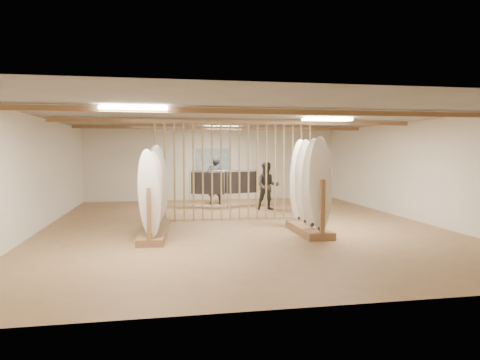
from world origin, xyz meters
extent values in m
plane|color=#A87D51|center=(0.00, 0.00, 0.00)|extent=(12.00, 12.00, 0.00)
plane|color=gray|center=(0.00, 0.00, 2.80)|extent=(12.00, 12.00, 0.00)
plane|color=white|center=(0.00, 6.00, 1.40)|extent=(12.00, 0.00, 12.00)
plane|color=white|center=(0.00, -6.00, 1.40)|extent=(12.00, 0.00, 12.00)
plane|color=white|center=(-5.00, 0.00, 1.40)|extent=(0.00, 12.00, 12.00)
plane|color=white|center=(5.00, 0.00, 1.40)|extent=(0.00, 12.00, 12.00)
cube|color=olive|center=(0.00, 0.00, 2.72)|extent=(9.50, 6.12, 0.10)
cube|color=white|center=(0.00, 0.00, 2.74)|extent=(1.20, 0.35, 0.06)
cylinder|color=#A78951|center=(-2.20, 0.80, 1.40)|extent=(0.05, 0.05, 2.78)
cylinder|color=#A78951|center=(-1.94, 0.80, 1.40)|extent=(0.05, 0.05, 2.78)
cylinder|color=#A78951|center=(-1.68, 0.80, 1.40)|extent=(0.05, 0.05, 2.78)
cylinder|color=#A78951|center=(-1.42, 0.80, 1.40)|extent=(0.05, 0.05, 2.78)
cylinder|color=#A78951|center=(-1.16, 0.80, 1.40)|extent=(0.05, 0.05, 2.78)
cylinder|color=#A78951|center=(-0.91, 0.80, 1.40)|extent=(0.05, 0.05, 2.78)
cylinder|color=#A78951|center=(-0.65, 0.80, 1.40)|extent=(0.05, 0.05, 2.78)
cylinder|color=#A78951|center=(-0.39, 0.80, 1.40)|extent=(0.05, 0.05, 2.78)
cylinder|color=#A78951|center=(-0.13, 0.80, 1.40)|extent=(0.05, 0.05, 2.78)
cylinder|color=#A78951|center=(0.13, 0.80, 1.40)|extent=(0.05, 0.05, 2.78)
cylinder|color=#A78951|center=(0.39, 0.80, 1.40)|extent=(0.05, 0.05, 2.78)
cylinder|color=#A78951|center=(0.65, 0.80, 1.40)|extent=(0.05, 0.05, 2.78)
cylinder|color=#A78951|center=(0.91, 0.80, 1.40)|extent=(0.05, 0.05, 2.78)
cylinder|color=#A78951|center=(1.16, 0.80, 1.40)|extent=(0.05, 0.05, 2.78)
cylinder|color=#A78951|center=(1.42, 0.80, 1.40)|extent=(0.05, 0.05, 2.78)
cylinder|color=#A78951|center=(1.68, 0.80, 1.40)|extent=(0.05, 0.05, 2.78)
cylinder|color=#A78951|center=(1.94, 0.80, 1.40)|extent=(0.05, 0.05, 2.78)
cylinder|color=#A78951|center=(2.20, 0.80, 1.40)|extent=(0.05, 0.05, 2.78)
cube|color=teal|center=(0.00, 5.98, 1.60)|extent=(1.40, 0.03, 0.90)
cube|color=olive|center=(-2.19, -0.81, 0.08)|extent=(0.76, 2.95, 0.15)
cylinder|color=black|center=(-2.19, -0.81, 1.02)|extent=(0.21, 2.86, 0.01)
ellipsoid|color=silver|center=(-2.28, -2.07, 1.10)|extent=(0.49, 0.09, 1.89)
ellipsoid|color=silver|center=(-2.25, -1.65, 1.10)|extent=(0.49, 0.09, 1.89)
ellipsoid|color=silver|center=(-2.22, -1.23, 1.10)|extent=(0.49, 0.09, 1.89)
ellipsoid|color=silver|center=(-2.19, -0.81, 1.10)|extent=(0.49, 0.09, 1.89)
ellipsoid|color=silver|center=(-2.16, -0.40, 1.10)|extent=(0.49, 0.09, 1.89)
ellipsoid|color=silver|center=(-2.13, 0.02, 1.10)|extent=(0.49, 0.09, 1.89)
ellipsoid|color=silver|center=(-2.11, 0.44, 1.10)|extent=(0.49, 0.09, 1.89)
cube|color=olive|center=(1.43, -1.34, 0.08)|extent=(0.65, 1.94, 0.17)
cylinder|color=black|center=(1.43, -1.34, 1.12)|extent=(0.04, 1.88, 0.01)
ellipsoid|color=silver|center=(1.42, -2.11, 1.20)|extent=(0.54, 0.08, 2.07)
ellipsoid|color=silver|center=(1.43, -1.60, 1.20)|extent=(0.54, 0.08, 2.07)
ellipsoid|color=silver|center=(1.44, -1.09, 1.20)|extent=(0.54, 0.08, 2.07)
ellipsoid|color=white|center=(1.45, -0.58, 1.20)|extent=(0.54, 0.08, 2.07)
cylinder|color=silver|center=(-0.46, 3.54, 1.28)|extent=(1.14, 0.53, 0.03)
cube|color=black|center=(-0.46, 3.54, 0.86)|extent=(1.17, 0.75, 0.75)
cylinder|color=silver|center=(-0.46, 3.54, 0.66)|extent=(0.03, 0.03, 1.32)
cylinder|color=silver|center=(0.74, 3.69, 1.28)|extent=(1.21, 0.33, 0.03)
cube|color=black|center=(0.74, 3.69, 0.86)|extent=(1.19, 0.58, 0.75)
cylinder|color=silver|center=(0.74, 3.69, 0.66)|extent=(0.03, 0.03, 1.33)
imported|color=#212228|center=(-0.12, 4.46, 1.00)|extent=(0.74, 0.50, 2.01)
imported|color=#343028|center=(1.41, 2.70, 0.90)|extent=(0.97, 0.82, 1.80)
camera|label=1|loc=(-2.00, -11.03, 1.98)|focal=32.00mm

